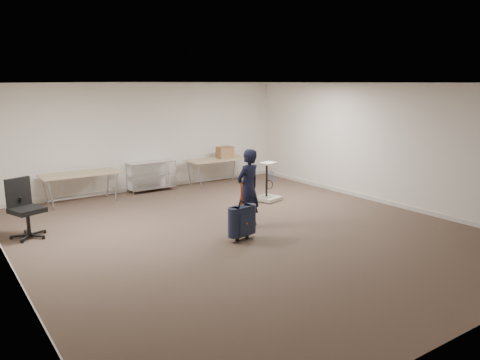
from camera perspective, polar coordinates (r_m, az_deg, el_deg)
ground at (r=9.04m, az=0.27°, el=-6.31°), size 9.00×9.00×0.00m
room_shell at (r=10.14m, az=-4.19°, el=-4.04°), size 8.00×9.00×9.00m
folding_table_left at (r=11.61m, az=-18.89°, el=0.55°), size 1.80×0.75×0.73m
folding_table_right at (r=13.11m, az=-2.73°, el=2.39°), size 1.80×0.75×0.73m
wire_shelf at (r=12.51m, az=-10.75°, el=0.63°), size 1.22×0.47×0.80m
person at (r=9.18m, az=1.00°, el=-1.01°), size 0.63×0.48×1.55m
suitcase at (r=8.47m, az=0.25°, el=-5.00°), size 0.42×0.28×1.07m
office_chair at (r=9.49m, az=-24.57°, el=-4.43°), size 0.67×0.67×1.10m
equipment_cart at (r=11.33m, az=3.46°, el=-1.31°), size 0.63×0.63×0.94m
cardboard_box at (r=13.22m, az=-1.86°, el=3.40°), size 0.44×0.34×0.32m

